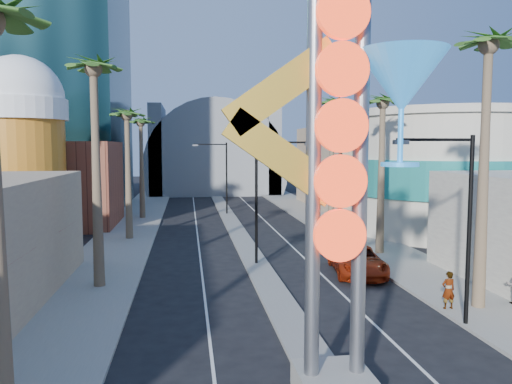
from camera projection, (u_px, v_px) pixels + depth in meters
name	position (u px, v px, depth m)	size (l,w,h in m)	color
sidewalk_west	(130.00, 229.00, 45.26)	(5.00, 100.00, 0.15)	gray
sidewalk_east	(333.00, 225.00, 47.84)	(5.00, 100.00, 0.15)	gray
median	(232.00, 222.00, 49.51)	(1.60, 84.00, 0.15)	gray
brick_filler_west	(62.00, 184.00, 46.98)	(10.00, 10.00, 8.00)	brown
filler_east	(354.00, 168.00, 61.10)	(10.00, 20.00, 10.00)	tan
beer_mug	(22.00, 143.00, 38.61)	(7.00, 7.00, 14.50)	#C4731A
turquoise_building	(444.00, 173.00, 43.59)	(16.60, 16.60, 10.60)	#B1A696
canopy	(213.00, 166.00, 82.67)	(22.00, 16.00, 22.00)	slate
neon_sign	(365.00, 154.00, 14.40)	(6.53, 2.60, 12.55)	gray
streetlight_0	(265.00, 189.00, 31.39)	(3.79, 0.25, 8.00)	black
streetlight_1	(222.00, 171.00, 54.92)	(3.79, 0.25, 8.00)	black
streetlight_2	(459.00, 213.00, 20.39)	(3.45, 0.25, 8.00)	black
palm_1	(94.00, 82.00, 25.61)	(2.40, 2.40, 12.70)	brown
palm_2	(127.00, 122.00, 39.55)	(2.40, 2.40, 11.20)	brown
palm_3	(141.00, 128.00, 51.39)	(2.40, 2.40, 11.20)	brown
palm_5	(488.00, 62.00, 22.10)	(2.40, 2.40, 13.20)	brown
palm_6	(383.00, 111.00, 34.06)	(2.40, 2.40, 11.70)	brown
palm_7	(332.00, 111.00, 45.82)	(2.40, 2.40, 12.70)	brown
red_pickup	(357.00, 260.00, 29.46)	(2.77, 6.01, 1.67)	#9B260B
pedestrian_a	(448.00, 290.00, 22.68)	(0.64, 0.42, 1.74)	gray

